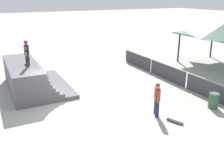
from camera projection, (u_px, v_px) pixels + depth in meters
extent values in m
plane|color=#ADA8A0|center=(58.00, 104.00, 14.00)|extent=(160.00, 160.00, 0.00)
cube|color=#565459|center=(39.00, 86.00, 16.44)|extent=(5.80, 3.60, 0.22)
cube|color=#565459|center=(32.00, 84.00, 16.18)|extent=(5.80, 2.73, 0.22)
cube|color=#565459|center=(29.00, 81.00, 16.04)|extent=(5.80, 2.41, 0.22)
cube|color=#565459|center=(27.00, 78.00, 15.93)|extent=(5.80, 2.19, 0.22)
cube|color=#565459|center=(25.00, 75.00, 15.82)|extent=(5.80, 2.04, 0.22)
cube|color=#565459|center=(24.00, 72.00, 15.73)|extent=(5.80, 1.93, 0.22)
cube|color=#565459|center=(23.00, 68.00, 15.64)|extent=(5.80, 1.86, 0.22)
cube|color=#565459|center=(22.00, 65.00, 15.56)|extent=(5.80, 1.81, 0.22)
cylinder|color=silver|center=(37.00, 62.00, 15.92)|extent=(5.68, 0.07, 0.07)
cube|color=#2D2D33|center=(27.00, 61.00, 14.62)|extent=(0.18, 0.18, 0.75)
cube|color=black|center=(27.00, 60.00, 14.61)|extent=(0.21, 0.18, 0.11)
cube|color=#2D2D33|center=(28.00, 59.00, 14.93)|extent=(0.18, 0.18, 0.75)
cube|color=black|center=(29.00, 59.00, 14.92)|extent=(0.21, 0.18, 0.11)
cube|color=black|center=(26.00, 49.00, 14.57)|extent=(0.45, 0.33, 0.53)
cylinder|color=#A87A5B|center=(26.00, 51.00, 14.34)|extent=(0.13, 0.13, 0.53)
cylinder|color=black|center=(26.00, 51.00, 14.34)|extent=(0.19, 0.19, 0.08)
cylinder|color=#A87A5B|center=(27.00, 49.00, 14.82)|extent=(0.13, 0.13, 0.53)
cylinder|color=black|center=(27.00, 49.00, 14.82)|extent=(0.19, 0.19, 0.08)
sphere|color=#A87A5B|center=(26.00, 43.00, 14.44)|extent=(0.21, 0.21, 0.21)
sphere|color=#B21919|center=(26.00, 42.00, 14.44)|extent=(0.23, 0.23, 0.23)
cylinder|color=blue|center=(28.00, 65.00, 15.15)|extent=(0.06, 0.04, 0.05)
cylinder|color=blue|center=(25.00, 65.00, 15.13)|extent=(0.06, 0.04, 0.05)
cylinder|color=blue|center=(29.00, 63.00, 15.59)|extent=(0.06, 0.04, 0.05)
cylinder|color=blue|center=(27.00, 63.00, 15.57)|extent=(0.06, 0.04, 0.05)
cube|color=black|center=(27.00, 63.00, 15.35)|extent=(0.78, 0.41, 0.02)
cube|color=black|center=(26.00, 64.00, 15.02)|extent=(0.15, 0.22, 0.02)
cube|color=#1E2347|center=(156.00, 106.00, 12.82)|extent=(0.22, 0.22, 0.86)
cube|color=#1E2347|center=(157.00, 109.00, 12.46)|extent=(0.22, 0.22, 0.86)
cube|color=red|center=(157.00, 94.00, 12.41)|extent=(0.52, 0.42, 0.61)
cylinder|color=brown|center=(156.00, 93.00, 12.70)|extent=(0.15, 0.15, 0.61)
cylinder|color=brown|center=(158.00, 97.00, 12.15)|extent=(0.15, 0.15, 0.61)
sphere|color=brown|center=(158.00, 85.00, 12.26)|extent=(0.24, 0.24, 0.24)
cylinder|color=green|center=(170.00, 121.00, 12.12)|extent=(0.06, 0.05, 0.05)
cylinder|color=green|center=(171.00, 120.00, 12.22)|extent=(0.06, 0.05, 0.05)
cylinder|color=green|center=(179.00, 124.00, 11.81)|extent=(0.06, 0.05, 0.05)
cylinder|color=green|center=(181.00, 123.00, 11.91)|extent=(0.06, 0.05, 0.05)
cube|color=black|center=(175.00, 121.00, 12.00)|extent=(0.83, 0.51, 0.02)
cube|color=black|center=(168.00, 119.00, 12.23)|extent=(0.17, 0.22, 0.02)
cube|color=#3D3D42|center=(137.00, 60.00, 21.39)|extent=(3.74, 0.12, 1.05)
cube|color=#3D3D42|center=(167.00, 72.00, 18.03)|extent=(3.74, 0.12, 1.05)
cube|color=#3D3D42|center=(210.00, 90.00, 14.67)|extent=(3.74, 0.12, 1.05)
cylinder|color=#2D2D33|center=(179.00, 48.00, 22.57)|extent=(0.16, 0.16, 2.56)
cylinder|color=#2D2D33|center=(212.00, 44.00, 24.36)|extent=(0.16, 0.16, 2.56)
cylinder|color=#385B3D|center=(214.00, 101.00, 13.45)|extent=(0.52, 0.52, 0.85)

